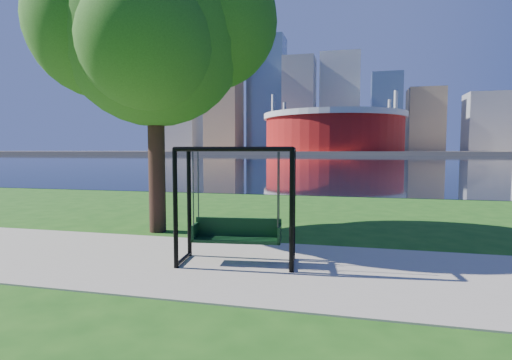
% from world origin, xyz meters
% --- Properties ---
extents(ground, '(900.00, 900.00, 0.00)m').
position_xyz_m(ground, '(0.00, 0.00, 0.00)').
color(ground, '#1E5114').
rests_on(ground, ground).
extents(path, '(120.00, 4.00, 0.03)m').
position_xyz_m(path, '(0.00, -0.50, 0.01)').
color(path, '#9E937F').
rests_on(path, ground).
extents(river, '(900.00, 180.00, 0.02)m').
position_xyz_m(river, '(0.00, 102.00, 0.01)').
color(river, black).
rests_on(river, ground).
extents(far_bank, '(900.00, 228.00, 2.00)m').
position_xyz_m(far_bank, '(0.00, 306.00, 1.00)').
color(far_bank, '#937F60').
rests_on(far_bank, ground).
extents(stadium, '(83.00, 83.00, 32.00)m').
position_xyz_m(stadium, '(-10.00, 235.00, 14.23)').
color(stadium, maroon).
rests_on(stadium, far_bank).
extents(skyline, '(392.00, 66.00, 96.50)m').
position_xyz_m(skyline, '(-4.27, 319.39, 35.89)').
color(skyline, gray).
rests_on(skyline, far_bank).
extents(swing, '(2.37, 1.24, 2.33)m').
position_xyz_m(swing, '(-0.52, -0.39, 1.13)').
color(swing, black).
rests_on(swing, ground).
extents(park_tree, '(6.45, 5.83, 8.01)m').
position_xyz_m(park_tree, '(-3.65, 2.26, 5.57)').
color(park_tree, black).
rests_on(park_tree, ground).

